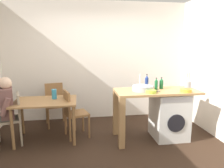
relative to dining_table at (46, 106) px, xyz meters
name	(u,v)px	position (x,y,z in m)	size (l,w,h in m)	color
ground_plane	(107,151)	(1.04, -0.62, -0.64)	(5.46, 5.46, 0.00)	black
wall_back	(97,61)	(1.04, 1.13, 0.71)	(4.60, 0.10, 2.70)	silver
dining_table	(46,106)	(0.00, 0.00, 0.00)	(1.10, 0.76, 0.74)	#9E7042
chair_person_seat	(13,116)	(-0.55, -0.08, -0.14)	(0.50, 0.50, 0.90)	gray
chair_opposite	(73,111)	(0.48, 0.03, -0.14)	(0.50, 0.50, 0.90)	olive
chair_spare_by_wall	(55,102)	(0.08, 0.77, -0.14)	(0.48, 0.48, 0.90)	olive
seated_person	(2,108)	(-0.70, -0.12, 0.03)	(0.55, 0.54, 1.20)	#595651
kitchen_counter	(145,99)	(1.79, -0.26, 0.12)	(1.50, 0.68, 0.92)	tan
washing_machine	(169,115)	(2.26, -0.26, -0.21)	(0.60, 0.61, 0.86)	silver
sink_basin	(143,88)	(1.73, -0.26, 0.32)	(0.38, 0.38, 0.09)	#9EA0A5
tap	(140,81)	(1.73, -0.08, 0.42)	(0.02, 0.02, 0.28)	#B2B2B7
bottle_tall_green	(147,81)	(1.90, 0.01, 0.39)	(0.07, 0.07, 0.26)	navy
bottle_squat_brown	(156,84)	(2.01, -0.20, 0.38)	(0.06, 0.06, 0.22)	#19592D
bottle_clear_small	(161,84)	(2.12, -0.16, 0.37)	(0.07, 0.07, 0.22)	#19592D
mixing_bowl	(151,91)	(1.82, -0.46, 0.31)	(0.18, 0.18, 0.05)	#A8C63D
utensil_crock	(188,85)	(2.63, -0.21, 0.35)	(0.11, 0.11, 0.30)	gray
colander	(186,90)	(2.45, -0.48, 0.31)	(0.20, 0.20, 0.06)	gold
vase	(54,94)	(0.15, 0.10, 0.19)	(0.09, 0.09, 0.18)	teal
scissors	(156,91)	(1.95, -0.36, 0.28)	(0.15, 0.06, 0.01)	#B2B2B7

